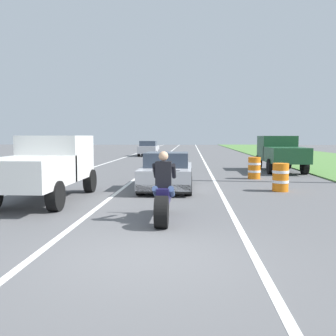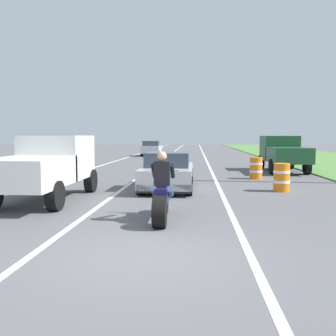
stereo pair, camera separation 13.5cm
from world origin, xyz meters
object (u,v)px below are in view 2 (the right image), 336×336
construction_barrel_nearest (282,177)px  construction_barrel_mid (256,168)px  pickup_truck_right_shoulder_dark_green (283,152)px  pickup_truck_left_lane_white (47,164)px  distant_car_far_ahead (152,148)px  motorcycle_with_rider (162,196)px  sports_car_silver (168,172)px

construction_barrel_nearest → construction_barrel_mid: same height
pickup_truck_right_shoulder_dark_green → pickup_truck_left_lane_white: bearing=-133.0°
pickup_truck_left_lane_white → pickup_truck_right_shoulder_dark_green: bearing=47.0°
pickup_truck_right_shoulder_dark_green → construction_barrel_nearest: size_ratio=4.80×
pickup_truck_left_lane_white → distant_car_far_ahead: size_ratio=1.20×
motorcycle_with_rider → pickup_truck_left_lane_white: size_ratio=0.46×
motorcycle_with_rider → pickup_truck_right_shoulder_dark_green: pickup_truck_right_shoulder_dark_green is taller
motorcycle_with_rider → pickup_truck_right_shoulder_dark_green: bearing=66.2°
construction_barrel_mid → pickup_truck_right_shoulder_dark_green: bearing=61.6°
pickup_truck_left_lane_white → construction_barrel_nearest: (7.60, 2.36, -0.60)m
construction_barrel_mid → construction_barrel_nearest: bearing=-85.9°
sports_car_silver → pickup_truck_left_lane_white: bearing=-142.6°
sports_car_silver → distant_car_far_ahead: bearing=98.1°
construction_barrel_nearest → pickup_truck_right_shoulder_dark_green: bearing=76.9°
construction_barrel_nearest → motorcycle_with_rider: bearing=-127.4°
motorcycle_with_rider → construction_barrel_mid: 9.57m
pickup_truck_left_lane_white → construction_barrel_nearest: bearing=17.3°
construction_barrel_mid → distant_car_far_ahead: 20.89m
construction_barrel_nearest → distant_car_far_ahead: (-7.40, 23.52, 0.27)m
motorcycle_with_rider → construction_barrel_nearest: (3.82, 5.00, -0.09)m
pickup_truck_right_shoulder_dark_green → distant_car_far_ahead: (-9.19, 15.81, -0.33)m
pickup_truck_right_shoulder_dark_green → distant_car_far_ahead: 18.29m
sports_car_silver → pickup_truck_left_lane_white: pickup_truck_left_lane_white is taller
distant_car_far_ahead → pickup_truck_right_shoulder_dark_green: bearing=-59.8°
pickup_truck_left_lane_white → pickup_truck_right_shoulder_dark_green: 13.78m
sports_car_silver → construction_barrel_mid: bearing=43.1°
pickup_truck_right_shoulder_dark_green → distant_car_far_ahead: size_ratio=1.20×
motorcycle_with_rider → distant_car_far_ahead: 28.74m
sports_car_silver → construction_barrel_nearest: bearing=-4.7°
sports_car_silver → distant_car_far_ahead: 23.42m
sports_car_silver → pickup_truck_left_lane_white: size_ratio=0.90×
construction_barrel_nearest → construction_barrel_mid: bearing=94.1°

